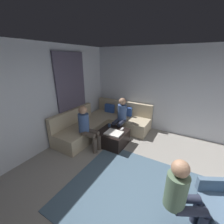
# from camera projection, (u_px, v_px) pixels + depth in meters

# --- Properties ---
(ground_plane) EXTENTS (6.00, 6.00, 0.10)m
(ground_plane) POSITION_uv_depth(u_px,v_px,m) (147.00, 207.00, 2.47)
(ground_plane) COLOR gray
(wall_back) EXTENTS (6.00, 0.12, 2.70)m
(wall_back) POSITION_uv_depth(u_px,v_px,m) (180.00, 93.00, 4.37)
(wall_back) COLOR silver
(wall_back) RESTS_ON ground_plane
(wall_left) EXTENTS (0.12, 6.00, 2.70)m
(wall_left) POSITION_uv_depth(u_px,v_px,m) (28.00, 103.00, 3.35)
(wall_left) COLOR silver
(wall_left) RESTS_ON ground_plane
(curtain_panel) EXTENTS (0.06, 1.10, 2.50)m
(curtain_panel) POSITION_uv_depth(u_px,v_px,m) (72.00, 96.00, 4.40)
(curtain_panel) COLOR #595166
(curtain_panel) RESTS_ON ground_plane
(area_rug) EXTENTS (2.60, 2.20, 0.01)m
(area_rug) POSITION_uv_depth(u_px,v_px,m) (138.00, 195.00, 2.63)
(area_rug) COLOR slate
(area_rug) RESTS_ON ground_plane
(sectional_couch) EXTENTS (2.10, 2.55, 0.87)m
(sectional_couch) POSITION_uv_depth(u_px,v_px,m) (104.00, 123.00, 4.85)
(sectional_couch) COLOR #C6B593
(sectional_couch) RESTS_ON ground_plane
(ottoman) EXTENTS (0.76, 0.76, 0.42)m
(ottoman) POSITION_uv_depth(u_px,v_px,m) (113.00, 138.00, 4.12)
(ottoman) COLOR black
(ottoman) RESTS_ON ground_plane
(folded_blanket) EXTENTS (0.44, 0.36, 0.04)m
(folded_blanket) POSITION_uv_depth(u_px,v_px,m) (114.00, 133.00, 3.90)
(folded_blanket) COLOR white
(folded_blanket) RESTS_ON ottoman
(coffee_mug) EXTENTS (0.08, 0.08, 0.10)m
(coffee_mug) POSITION_uv_depth(u_px,v_px,m) (109.00, 125.00, 4.28)
(coffee_mug) COLOR #334C72
(coffee_mug) RESTS_ON ottoman
(game_remote) EXTENTS (0.05, 0.15, 0.02)m
(game_remote) POSITION_uv_depth(u_px,v_px,m) (122.00, 129.00, 4.14)
(game_remote) COLOR white
(game_remote) RESTS_ON ottoman
(person_on_couch_back) EXTENTS (0.30, 0.60, 1.20)m
(person_on_couch_back) POSITION_uv_depth(u_px,v_px,m) (121.00, 116.00, 4.49)
(person_on_couch_back) COLOR #2D3347
(person_on_couch_back) RESTS_ON ground_plane
(person_on_couch_side) EXTENTS (0.60, 0.30, 1.20)m
(person_on_couch_side) POSITION_uv_depth(u_px,v_px,m) (87.00, 126.00, 3.80)
(person_on_couch_side) COLOR brown
(person_on_couch_side) RESTS_ON ground_plane
(person_on_armchair) EXTENTS (0.60, 0.46, 1.18)m
(person_on_armchair) POSITION_uv_depth(u_px,v_px,m) (182.00, 195.00, 1.91)
(person_on_armchair) COLOR #2D3347
(person_on_armchair) RESTS_ON ground_plane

